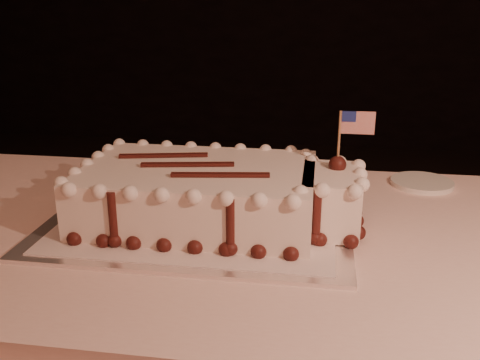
# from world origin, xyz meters

# --- Properties ---
(cake_board) EXTENTS (0.58, 0.44, 0.01)m
(cake_board) POSITION_xyz_m (-0.36, 0.62, 0.75)
(cake_board) COLOR silver
(cake_board) RESTS_ON banquet_table
(doily) EXTENTS (0.52, 0.40, 0.00)m
(doily) POSITION_xyz_m (-0.36, 0.62, 0.76)
(doily) COLOR silver
(doily) RESTS_ON cake_board
(sheet_cake) EXTENTS (0.56, 0.32, 0.22)m
(sheet_cake) POSITION_xyz_m (-0.33, 0.62, 0.81)
(sheet_cake) COLOR white
(sheet_cake) RESTS_ON doily
(side_plate) EXTENTS (0.14, 0.14, 0.01)m
(side_plate) POSITION_xyz_m (0.11, 0.91, 0.76)
(side_plate) COLOR white
(side_plate) RESTS_ON banquet_table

